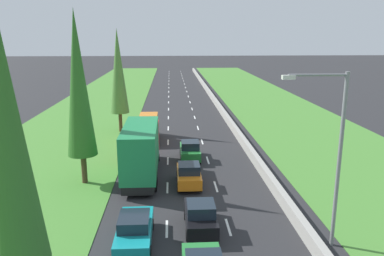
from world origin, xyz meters
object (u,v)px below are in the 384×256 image
black_hatchback_centre_lane (201,216)px  green_box_truck_left_lane (142,149)px  teal_sedan_left_lane (135,230)px  green_hatchback_centre_lane (190,150)px  street_light_mast (333,149)px  orange_van_left_lane (149,128)px  poplar_tree_third (118,72)px  poplar_tree_second (78,84)px  orange_hatchback_centre_lane (189,174)px  poplar_tree_nearest (9,141)px

black_hatchback_centre_lane → green_box_truck_left_lane: bearing=113.9°
teal_sedan_left_lane → green_hatchback_centre_lane: bearing=75.3°
street_light_mast → orange_van_left_lane: bearing=116.1°
orange_van_left_lane → poplar_tree_third: (-3.43, 4.19, 5.38)m
black_hatchback_centre_lane → street_light_mast: size_ratio=0.43×
poplar_tree_second → poplar_tree_third: size_ratio=1.09×
orange_hatchback_centre_lane → street_light_mast: 11.71m
green_box_truck_left_lane → orange_hatchback_centre_lane: (3.51, -2.11, -1.35)m
black_hatchback_centre_lane → poplar_tree_third: (-7.26, 23.00, 5.94)m
teal_sedan_left_lane → poplar_tree_nearest: (-3.81, -4.71, 6.18)m
green_box_truck_left_lane → black_hatchback_centre_lane: bearing=-66.1°
street_light_mast → orange_hatchback_centre_lane: bearing=128.0°
black_hatchback_centre_lane → green_box_truck_left_lane: (-3.84, 8.68, 1.35)m
orange_van_left_lane → poplar_tree_third: size_ratio=0.43×
teal_sedan_left_lane → green_box_truck_left_lane: bearing=91.7°
black_hatchback_centre_lane → poplar_tree_second: bearing=136.8°
orange_van_left_lane → poplar_tree_nearest: bearing=-98.1°
black_hatchback_centre_lane → poplar_tree_third: bearing=107.5°
orange_hatchback_centre_lane → poplar_tree_second: bearing=173.0°
teal_sedan_left_lane → black_hatchback_centre_lane: black_hatchback_centre_lane is taller
green_box_truck_left_lane → green_hatchback_centre_lane: size_ratio=2.41×
orange_hatchback_centre_lane → orange_van_left_lane: size_ratio=0.80×
green_hatchback_centre_lane → poplar_tree_nearest: (-7.42, -18.50, 6.15)m
green_box_truck_left_lane → orange_van_left_lane: bearing=90.0°
teal_sedan_left_lane → poplar_tree_second: poplar_tree_second is taller
orange_van_left_lane → poplar_tree_second: 13.43m
poplar_tree_second → teal_sedan_left_lane: bearing=-63.1°
black_hatchback_centre_lane → street_light_mast: (6.35, -1.99, 4.40)m
orange_hatchback_centre_lane → poplar_tree_third: poplar_tree_third is taller
black_hatchback_centre_lane → poplar_tree_nearest: 11.31m
green_box_truck_left_lane → street_light_mast: size_ratio=1.04×
poplar_tree_third → orange_hatchback_centre_lane: bearing=-67.1°
green_box_truck_left_lane → green_hatchback_centre_lane: (3.91, 3.83, -1.35)m
green_box_truck_left_lane → orange_hatchback_centre_lane: size_ratio=2.41×
teal_sedan_left_lane → orange_hatchback_centre_lane: (3.21, 7.85, 0.02)m
poplar_tree_nearest → street_light_mast: 14.39m
orange_hatchback_centre_lane → poplar_tree_nearest: 15.65m
green_box_truck_left_lane → street_light_mast: (10.19, -10.67, 3.05)m
teal_sedan_left_lane → poplar_tree_second: size_ratio=0.36×
green_box_truck_left_lane → green_hatchback_centre_lane: 5.63m
orange_van_left_lane → green_hatchback_centre_lane: 7.44m
orange_van_left_lane → poplar_tree_nearest: (-3.52, -24.81, 5.59)m
teal_sedan_left_lane → orange_van_left_lane: orange_van_left_lane is taller
street_light_mast → poplar_tree_nearest: bearing=-163.7°
green_hatchback_centre_lane → teal_sedan_left_lane: bearing=-104.7°
black_hatchback_centre_lane → poplar_tree_nearest: size_ratio=0.33×
poplar_tree_nearest → teal_sedan_left_lane: bearing=51.0°
black_hatchback_centre_lane → orange_hatchback_centre_lane: (-0.33, 6.56, 0.00)m
teal_sedan_left_lane → green_box_truck_left_lane: green_box_truck_left_lane is taller
teal_sedan_left_lane → green_hatchback_centre_lane: green_hatchback_centre_lane is taller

